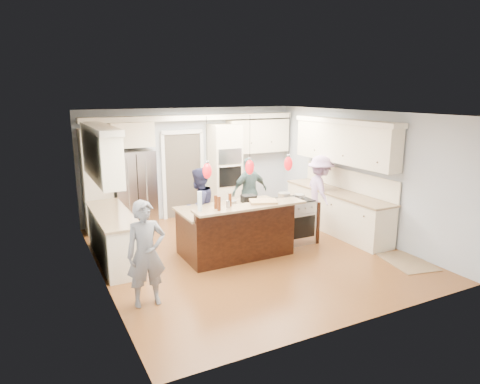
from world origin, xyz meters
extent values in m
plane|color=brown|center=(0.00, 0.00, 0.00)|extent=(6.00, 6.00, 0.00)
cube|color=#B2BCC6|center=(0.00, 3.00, 1.35)|extent=(5.50, 0.04, 2.70)
cube|color=#B2BCC6|center=(0.00, -3.00, 1.35)|extent=(5.50, 0.04, 2.70)
cube|color=#B2BCC6|center=(-2.75, 0.00, 1.35)|extent=(0.04, 6.00, 2.70)
cube|color=#B2BCC6|center=(2.75, 0.00, 1.35)|extent=(0.04, 6.00, 2.70)
cube|color=white|center=(0.00, 0.00, 2.70)|extent=(5.50, 6.00, 0.04)
cube|color=#B7B7BC|center=(-1.55, 2.64, 0.90)|extent=(0.90, 0.70, 1.80)
cube|color=#EFE1C2|center=(0.75, 2.67, 1.15)|extent=(0.72, 0.64, 2.30)
cube|color=black|center=(0.75, 2.34, 1.55)|extent=(0.60, 0.02, 0.35)
cube|color=black|center=(0.75, 2.34, 1.05)|extent=(0.60, 0.02, 0.50)
cylinder|color=#B7B7BC|center=(0.75, 2.31, 1.30)|extent=(0.55, 0.02, 0.02)
cube|color=#EFE1C2|center=(-2.35, 2.70, 1.15)|extent=(0.60, 0.58, 2.30)
cube|color=#EFE1C2|center=(-1.55, 2.70, 2.15)|extent=(0.95, 0.58, 0.55)
cube|color=#EFE1C2|center=(1.80, 2.82, 1.95)|extent=(1.70, 0.35, 0.85)
cube|color=beige|center=(0.00, 2.80, 2.48)|extent=(5.30, 0.38, 0.12)
cube|color=#4C443A|center=(-0.25, 2.99, 1.05)|extent=(0.90, 0.06, 2.10)
cube|color=white|center=(-0.25, 2.95, 2.13)|extent=(1.04, 0.06, 0.10)
cube|color=#EFE1C2|center=(2.40, 0.30, 0.44)|extent=(0.60, 3.00, 0.88)
cube|color=tan|center=(2.40, 0.30, 0.90)|extent=(0.64, 3.05, 0.04)
cube|color=#EFE1C2|center=(2.52, 0.30, 1.98)|extent=(0.35, 3.00, 0.85)
cube|color=beige|center=(2.51, 0.30, 2.46)|extent=(0.37, 3.10, 0.10)
cube|color=#EFE1C2|center=(-2.40, 0.80, 0.44)|extent=(0.60, 2.20, 0.88)
cube|color=tan|center=(-2.40, 0.80, 0.90)|extent=(0.64, 2.25, 0.04)
cube|color=#EFE1C2|center=(-2.52, 0.80, 1.98)|extent=(0.35, 2.20, 0.85)
cube|color=beige|center=(-2.51, 0.80, 2.46)|extent=(0.37, 2.30, 0.10)
cube|color=black|center=(-0.25, 0.15, 0.44)|extent=(2.00, 1.00, 0.88)
cube|color=tan|center=(-0.25, 0.15, 0.90)|extent=(2.10, 1.10, 0.04)
cube|color=black|center=(-0.25, -0.41, 0.54)|extent=(2.00, 0.12, 1.08)
cube|color=tan|center=(-0.25, -0.55, 1.10)|extent=(2.10, 0.42, 0.04)
cube|color=black|center=(0.19, 0.34, 0.99)|extent=(0.29, 0.25, 0.15)
cube|color=#B7B7BC|center=(1.13, 0.15, 0.45)|extent=(0.76, 0.66, 0.90)
cube|color=black|center=(1.13, -0.19, 0.40)|extent=(0.65, 0.01, 0.45)
cube|color=black|center=(1.13, 0.15, 0.91)|extent=(0.72, 0.59, 0.02)
cube|color=black|center=(1.54, 0.15, 0.44)|extent=(0.06, 0.71, 0.88)
cylinder|color=black|center=(-1.05, -0.51, 2.33)|extent=(0.01, 0.01, 0.75)
ellipsoid|color=red|center=(-1.05, -0.51, 1.80)|extent=(0.15, 0.15, 0.26)
cylinder|color=black|center=(-0.25, -0.51, 2.33)|extent=(0.01, 0.01, 0.75)
ellipsoid|color=red|center=(-0.25, -0.51, 1.80)|extent=(0.15, 0.15, 0.26)
cylinder|color=black|center=(0.55, -0.51, 2.33)|extent=(0.01, 0.01, 0.75)
ellipsoid|color=red|center=(0.55, -0.51, 1.80)|extent=(0.15, 0.15, 0.26)
imported|color=slate|center=(-2.30, -1.16, 0.79)|extent=(0.59, 0.40, 1.58)
imported|color=#282A4E|center=(-0.68, 0.85, 0.80)|extent=(0.97, 0.89, 1.60)
imported|color=#425D5C|center=(0.89, 1.60, 0.80)|extent=(0.97, 0.48, 1.61)
imported|color=#AE8BBB|center=(2.25, 0.70, 0.84)|extent=(0.88, 1.21, 1.68)
cube|color=#9A8054|center=(2.40, -1.77, 0.01)|extent=(0.92, 1.17, 0.01)
cylinder|color=silver|center=(-1.18, -0.48, 1.29)|extent=(0.08, 0.08, 0.34)
cylinder|color=#4D220D|center=(-0.89, -0.47, 1.24)|extent=(0.07, 0.07, 0.24)
cylinder|color=#4D220D|center=(-0.88, -0.60, 1.24)|extent=(0.08, 0.08, 0.24)
cylinder|color=#4D220D|center=(-0.60, -0.44, 1.24)|extent=(0.07, 0.07, 0.24)
cylinder|color=#B7B7BC|center=(-0.67, -0.51, 1.19)|extent=(0.07, 0.07, 0.13)
cube|color=tan|center=(0.06, -0.47, 1.14)|extent=(0.58, 0.50, 0.04)
cylinder|color=#B7B7BC|center=(0.94, 0.19, 0.99)|extent=(0.25, 0.25, 0.15)
cylinder|color=#B7B7BC|center=(1.24, 0.09, 0.97)|extent=(0.20, 0.20, 0.10)
camera|label=1|loc=(-3.74, -6.96, 3.08)|focal=32.00mm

